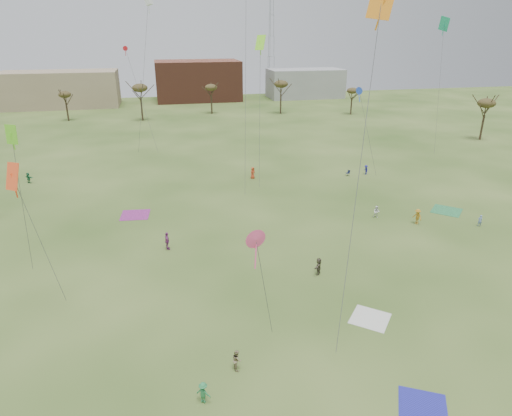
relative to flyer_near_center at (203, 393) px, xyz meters
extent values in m
plane|color=#2C4C17|center=(7.01, 4.91, -0.73)|extent=(260.00, 260.00, 0.00)
imported|color=#2A7E45|center=(0.00, 0.00, 0.00)|extent=(1.08, 0.97, 1.45)
imported|color=#8F805B|center=(2.49, 2.39, 0.02)|extent=(0.60, 0.75, 1.48)
imported|color=brown|center=(12.06, 12.98, 0.09)|extent=(1.24, 1.53, 1.64)
imported|color=#B27C21|center=(27.20, 21.36, 0.19)|extent=(1.06, 1.35, 1.83)
imported|color=#728BBE|center=(33.91, 19.19, -0.03)|extent=(0.56, 0.41, 1.39)
imported|color=#913C84|center=(-1.42, 21.05, 0.23)|extent=(0.64, 1.18, 1.91)
imported|color=white|center=(23.43, 24.05, 0.02)|extent=(0.92, 0.88, 1.50)
imported|color=#27754A|center=(-20.66, 47.12, 0.06)|extent=(1.46, 1.25, 1.58)
imported|color=#C24121|center=(12.07, 42.08, 0.16)|extent=(1.04, 0.94, 1.78)
imported|color=navy|center=(29.75, 40.27, 0.01)|extent=(0.58, 0.97, 1.48)
cube|color=#2729A9|center=(12.84, -3.26, -0.72)|extent=(3.79, 3.79, 0.03)
cube|color=white|center=(13.69, 5.58, -0.72)|extent=(3.94, 3.94, 0.03)
cube|color=#922D80|center=(-5.00, 31.18, -0.72)|extent=(3.68, 3.68, 0.03)
cube|color=#30854C|center=(33.08, 24.14, -0.72)|extent=(4.74, 4.74, 0.03)
cube|color=#121833|center=(26.70, 40.21, -0.31)|extent=(0.62, 0.62, 0.04)
cube|color=#121833|center=(26.92, 40.27, -0.08)|extent=(0.27, 0.52, 0.44)
cube|color=#EC491B|center=(-11.54, 11.42, 10.92)|extent=(0.99, 0.99, 1.95)
cube|color=#EC491B|center=(-11.54, 11.42, 10.24)|extent=(0.08, 0.08, 1.75)
cylinder|color=#4C4C51|center=(-10.63, 11.71, 5.55)|extent=(1.85, 0.63, 10.76)
cube|color=#62C823|center=(-12.60, 16.60, 12.79)|extent=(0.78, 0.78, 1.54)
cube|color=#62C823|center=(-12.60, 16.60, 12.25)|extent=(0.08, 0.08, 1.38)
cylinder|color=#4C4C51|center=(-13.08, 17.29, 6.48)|extent=(1.01, 1.44, 12.62)
cone|color=#E84982|center=(3.95, 3.11, 8.40)|extent=(1.34, 0.10, 1.34)
cube|color=#E84982|center=(3.95, 3.11, 7.54)|extent=(0.08, 0.08, 2.20)
cylinder|color=#4C4C51|center=(4.70, 3.80, 4.29)|extent=(1.56, 1.44, 8.23)
cube|color=orange|center=(12.95, 7.34, 22.00)|extent=(1.08, 1.08, 2.12)
cube|color=orange|center=(12.95, 7.34, 21.26)|extent=(0.08, 0.08, 1.91)
cylinder|color=#4C4C51|center=(11.03, 4.40, 11.09)|extent=(3.88, 5.92, 21.84)
cylinder|color=#4C4C51|center=(9.70, 35.17, 13.66)|extent=(1.31, 4.36, 26.99)
cone|color=blue|center=(26.32, 37.71, 12.46)|extent=(1.05, 0.08, 1.05)
cube|color=blue|center=(26.32, 37.71, 11.79)|extent=(0.08, 0.08, 1.72)
cylinder|color=#4C4C51|center=(28.03, 37.27, 6.32)|extent=(3.47, 0.92, 12.30)
cube|color=#89F028|center=(12.23, 37.95, 18.81)|extent=(0.98, 0.98, 1.92)
cube|color=#89F028|center=(12.23, 37.95, 18.14)|extent=(0.08, 0.08, 1.73)
cylinder|color=#4C4C51|center=(11.89, 36.70, 9.49)|extent=(0.71, 2.55, 18.64)
cone|color=#AF1218|center=(-5.71, 61.05, 17.39)|extent=(0.81, 0.06, 0.81)
cube|color=#AF1218|center=(-5.71, 61.05, 16.87)|extent=(0.08, 0.08, 1.33)
cylinder|color=#4C4C51|center=(-3.72, 59.05, 8.78)|extent=(4.02, 4.05, 17.22)
cube|color=#199772|center=(45.38, 48.70, 21.20)|extent=(1.14, 1.14, 2.23)
cube|color=#199772|center=(45.38, 48.70, 20.41)|extent=(0.08, 0.08, 2.01)
cylinder|color=#4C4C51|center=(45.36, 47.34, 10.68)|extent=(0.06, 2.76, 21.03)
cube|color=silver|center=(-1.28, 56.84, 24.62)|extent=(0.86, 0.86, 1.48)
cube|color=silver|center=(-1.28, 56.84, 23.75)|extent=(0.08, 0.08, 2.22)
cylinder|color=#4C4C51|center=(-3.22, 57.73, 12.39)|extent=(3.92, 1.84, 24.45)
cylinder|color=#3A2B1E|center=(-22.99, 96.91, 1.43)|extent=(0.40, 0.40, 4.32)
ellipsoid|color=#473D1E|center=(-22.99, 96.91, 5.61)|extent=(3.02, 3.02, 1.58)
cylinder|color=#3A2B1E|center=(-4.99, 92.91, 1.97)|extent=(0.40, 0.40, 5.40)
ellipsoid|color=#473D1E|center=(-4.99, 92.91, 7.19)|extent=(3.78, 3.78, 1.98)
cylinder|color=#3A2B1E|center=(13.01, 98.91, 1.61)|extent=(0.40, 0.40, 4.68)
ellipsoid|color=#473D1E|center=(13.01, 98.91, 6.14)|extent=(3.28, 3.28, 1.72)
cylinder|color=#3A2B1E|center=(31.01, 94.91, 1.91)|extent=(0.40, 0.40, 5.28)
ellipsoid|color=#473D1E|center=(31.01, 94.91, 7.02)|extent=(3.70, 3.70, 1.94)
cylinder|color=#3A2B1E|center=(49.01, 89.91, 1.37)|extent=(0.40, 0.40, 4.20)
ellipsoid|color=#473D1E|center=(49.01, 89.91, 5.43)|extent=(2.94, 2.94, 1.54)
cylinder|color=#3A2B1E|center=(63.01, 56.91, 1.79)|extent=(0.40, 0.40, 5.04)
ellipsoid|color=#473D1E|center=(63.01, 56.91, 6.67)|extent=(3.53, 3.53, 1.85)
cube|color=#937F60|center=(-27.99, 119.91, 4.27)|extent=(32.00, 14.00, 10.00)
cube|color=brown|center=(12.01, 124.91, 5.27)|extent=(26.00, 16.00, 12.00)
cube|color=gray|center=(47.01, 122.91, 3.77)|extent=(24.00, 12.00, 9.00)
cylinder|color=#9EA3A8|center=(37.91, 129.91, 18.27)|extent=(0.16, 0.16, 38.00)
cylinder|color=#9EA3A8|center=(36.56, 130.69, 18.27)|extent=(0.16, 0.16, 38.00)
cylinder|color=#9EA3A8|center=(36.56, 129.13, 18.27)|extent=(0.16, 0.16, 38.00)
camera|label=1|loc=(-1.35, -20.88, 20.42)|focal=31.16mm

